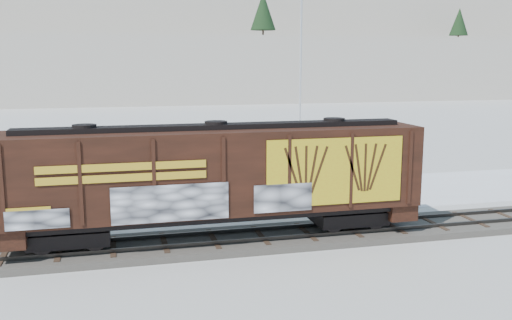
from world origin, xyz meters
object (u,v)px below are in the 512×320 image
object	(u,v)px
car_white	(253,195)
car_dark	(285,181)
car_silver	(114,191)
hopper_railcar	(217,175)
flagpole	(302,101)

from	to	relation	value
car_white	car_dark	world-z (taller)	car_dark
car_silver	car_dark	bearing A→B (deg)	-63.97
car_silver	hopper_railcar	bearing A→B (deg)	-129.06
hopper_railcar	car_silver	xyz separation A→B (m)	(-4.06, 7.66, -2.17)
car_white	flagpole	bearing A→B (deg)	-45.39
hopper_railcar	car_dark	distance (m)	10.02
car_white	hopper_railcar	bearing A→B (deg)	138.76
car_silver	car_dark	distance (m)	9.45
flagpole	car_silver	xyz separation A→B (m)	(-12.58, -6.93, -4.00)
flagpole	car_dark	size ratio (longest dim) A/B	2.49
hopper_railcar	car_dark	world-z (taller)	hopper_railcar
flagpole	car_silver	bearing A→B (deg)	-151.14
hopper_railcar	car_dark	xyz separation A→B (m)	(5.37, 8.16, -2.20)
flagpole	car_silver	world-z (taller)	flagpole
car_dark	car_silver	bearing A→B (deg)	98.61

